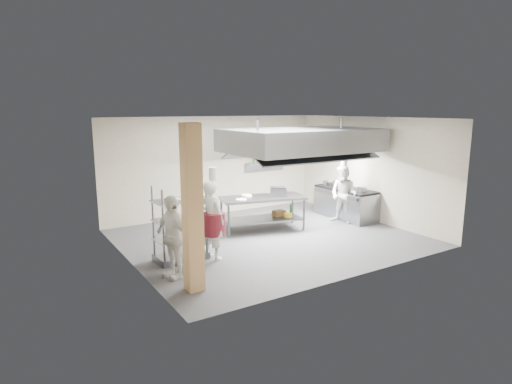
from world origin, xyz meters
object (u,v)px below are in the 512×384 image
chef_plating (172,237)px  cooking_range (345,204)px  pass_rack (180,223)px  chef_line (344,195)px  stockpot (337,184)px  chef_head (212,220)px  island (263,213)px  griddle (278,192)px

chef_plating → cooking_range: bearing=91.2°
pass_rack → chef_line: size_ratio=1.00×
chef_line → stockpot: 0.70m
chef_head → stockpot: size_ratio=5.89×
pass_rack → stockpot: size_ratio=5.54×
island → cooking_range: bearing=9.2°
chef_line → chef_plating: 5.73m
chef_line → pass_rack: bearing=-101.7°
chef_line → chef_plating: (-5.60, -1.22, -0.01)m
chef_line → stockpot: chef_line is taller
pass_rack → griddle: pass_rack is taller
chef_plating → stockpot: (5.91, 1.82, 0.19)m
chef_head → griddle: chef_head is taller
pass_rack → island: bearing=17.1°
island → chef_plating: 3.77m
cooking_range → chef_plating: chef_plating is taller
pass_rack → stockpot: (5.41, 1.00, 0.18)m
cooking_range → island: bearing=175.5°
cooking_range → chef_line: chef_line is taller
pass_rack → stockpot: bearing=7.1°
chef_line → stockpot: size_ratio=5.56×
cooking_range → griddle: bearing=177.5°
island → pass_rack: pass_rack is taller
island → chef_plating: size_ratio=1.38×
chef_line → griddle: bearing=-121.2°
stockpot → griddle: bearing=-177.8°
stockpot → pass_rack: bearing=-169.6°
island → chef_line: bearing=-1.4°
island → chef_plating: chef_plating is taller
chef_head → chef_plating: 1.23m
island → cooking_range: island is taller
island → stockpot: stockpot is taller
chef_head → chef_plating: bearing=96.0°
island → griddle: size_ratio=5.19×
island → chef_head: size_ratio=1.29×
island → chef_line: chef_line is taller
chef_head → chef_plating: size_ratio=1.07×
pass_rack → chef_line: chef_line is taller
island → chef_plating: (-3.26, -1.85, 0.36)m
griddle → stockpot: size_ratio=1.46×
cooking_range → chef_plating: 6.31m
cooking_range → chef_plating: bearing=-165.0°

